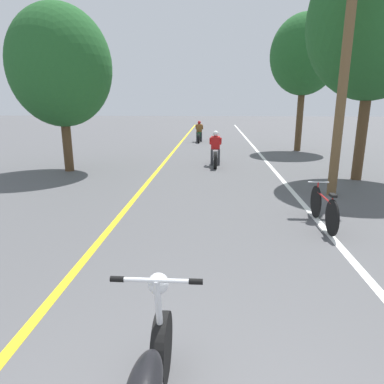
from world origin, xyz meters
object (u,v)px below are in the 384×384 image
(roadside_tree_right_far, at_px, (305,55))
(motorcycle_rider_far, at_px, (199,134))
(utility_pole, at_px, (343,83))
(roadside_tree_right_near, at_px, (376,22))
(roadside_tree_left, at_px, (60,67))
(bicycle_parked, at_px, (324,208))
(motorcycle_rider_lead, at_px, (215,152))

(roadside_tree_right_far, distance_m, motorcycle_rider_far, 7.61)
(utility_pole, distance_m, roadside_tree_right_near, 3.07)
(roadside_tree_right_near, bearing_deg, roadside_tree_right_far, 92.84)
(roadside_tree_left, bearing_deg, utility_pole, -18.44)
(roadside_tree_right_far, xyz_separation_m, bicycle_parked, (-2.08, -11.22, -4.24))
(roadside_tree_right_near, distance_m, roadside_tree_right_far, 6.76)
(utility_pole, bearing_deg, roadside_tree_left, 161.56)
(roadside_tree_right_near, distance_m, roadside_tree_left, 10.00)
(motorcycle_rider_far, bearing_deg, motorcycle_rider_lead, -83.09)
(roadside_tree_right_near, height_order, bicycle_parked, roadside_tree_right_near)
(roadside_tree_right_near, bearing_deg, utility_pole, -125.43)
(motorcycle_rider_far, relative_size, bicycle_parked, 1.14)
(utility_pole, xyz_separation_m, roadside_tree_right_far, (1.11, 8.78, 1.70))
(motorcycle_rider_far, bearing_deg, roadside_tree_right_near, -61.89)
(utility_pole, height_order, roadside_tree_right_near, roadside_tree_right_near)
(utility_pole, height_order, motorcycle_rider_far, utility_pole)
(roadside_tree_right_near, bearing_deg, bicycle_parked, -118.40)
(roadside_tree_left, bearing_deg, motorcycle_rider_lead, 15.47)
(roadside_tree_right_far, bearing_deg, motorcycle_rider_far, 144.94)
(roadside_tree_right_far, height_order, bicycle_parked, roadside_tree_right_far)
(roadside_tree_left, height_order, motorcycle_rider_lead, roadside_tree_left)
(roadside_tree_right_far, height_order, roadside_tree_left, roadside_tree_right_far)
(utility_pole, distance_m, bicycle_parked, 3.65)
(roadside_tree_left, xyz_separation_m, motorcycle_rider_far, (4.33, 9.64, -3.10))
(roadside_tree_left, bearing_deg, bicycle_parked, -35.06)
(roadside_tree_left, xyz_separation_m, bicycle_parked, (7.49, -5.26, -3.22))
(motorcycle_rider_lead, bearing_deg, bicycle_parked, -72.15)
(motorcycle_rider_lead, bearing_deg, roadside_tree_left, -164.53)
(roadside_tree_right_near, relative_size, bicycle_parked, 3.97)
(motorcycle_rider_far, height_order, bicycle_parked, motorcycle_rider_far)
(utility_pole, distance_m, motorcycle_rider_lead, 5.83)
(roadside_tree_left, height_order, motorcycle_rider_far, roadside_tree_left)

